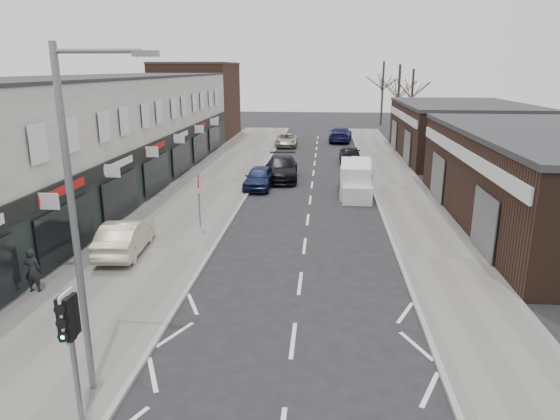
% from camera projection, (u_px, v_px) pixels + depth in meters
% --- Properties ---
extents(ground, '(160.00, 160.00, 0.00)m').
position_uv_depth(ground, '(288.00, 382.00, 12.53)').
color(ground, black).
rests_on(ground, ground).
extents(pavement_left, '(5.50, 64.00, 0.12)m').
position_uv_depth(pavement_left, '(213.00, 182.00, 34.16)').
color(pavement_left, slate).
rests_on(pavement_left, ground).
extents(pavement_right, '(3.50, 64.00, 0.12)m').
position_uv_depth(pavement_right, '(399.00, 186.00, 33.09)').
color(pavement_right, slate).
rests_on(pavement_right, ground).
extents(shop_terrace_left, '(8.00, 41.00, 7.10)m').
position_uv_depth(shop_terrace_left, '(97.00, 135.00, 31.39)').
color(shop_terrace_left, silver).
rests_on(shop_terrace_left, ground).
extents(brick_block_far, '(8.00, 10.00, 8.00)m').
position_uv_depth(brick_block_far, '(197.00, 101.00, 55.69)').
color(brick_block_far, '#4B2C20').
rests_on(brick_block_far, ground).
extents(right_unit_far, '(10.00, 16.00, 4.50)m').
position_uv_depth(right_unit_far, '(460.00, 132.00, 43.41)').
color(right_unit_far, '#331F17').
rests_on(right_unit_far, ground).
extents(tree_far_a, '(3.60, 3.60, 8.00)m').
position_uv_depth(tree_far_a, '(396.00, 136.00, 57.74)').
color(tree_far_a, '#382D26').
rests_on(tree_far_a, ground).
extents(tree_far_b, '(3.60, 3.60, 7.50)m').
position_uv_depth(tree_far_b, '(410.00, 130.00, 63.27)').
color(tree_far_b, '#382D26').
rests_on(tree_far_b, ground).
extents(tree_far_c, '(3.60, 3.60, 8.50)m').
position_uv_depth(tree_far_c, '(381.00, 125.00, 69.27)').
color(tree_far_c, '#382D26').
rests_on(tree_far_c, ground).
extents(traffic_light, '(0.28, 0.60, 3.10)m').
position_uv_depth(traffic_light, '(70.00, 328.00, 10.31)').
color(traffic_light, slate).
rests_on(traffic_light, pavement_left).
extents(street_lamp, '(2.23, 0.22, 8.00)m').
position_uv_depth(street_lamp, '(80.00, 209.00, 10.88)').
color(street_lamp, slate).
rests_on(street_lamp, pavement_left).
extents(warning_sign, '(0.12, 0.80, 2.70)m').
position_uv_depth(warning_sign, '(199.00, 185.00, 23.86)').
color(warning_sign, slate).
rests_on(warning_sign, pavement_left).
extents(white_van, '(1.98, 5.14, 1.97)m').
position_uv_depth(white_van, '(355.00, 180.00, 30.81)').
color(white_van, silver).
rests_on(white_van, ground).
extents(sedan_on_pavement, '(1.87, 4.38, 1.41)m').
position_uv_depth(sedan_on_pavement, '(125.00, 237.00, 20.80)').
color(sedan_on_pavement, '#C1B89B').
rests_on(sedan_on_pavement, pavement_left).
extents(pedestrian, '(0.60, 0.41, 1.58)m').
position_uv_depth(pedestrian, '(33.00, 270.00, 17.11)').
color(pedestrian, black).
rests_on(pedestrian, pavement_left).
extents(parked_car_left_a, '(1.91, 4.30, 1.44)m').
position_uv_depth(parked_car_left_a, '(260.00, 177.00, 32.51)').
color(parked_car_left_a, '#131B3C').
rests_on(parked_car_left_a, ground).
extents(parked_car_left_b, '(2.54, 5.64, 1.61)m').
position_uv_depth(parked_car_left_b, '(282.00, 168.00, 35.09)').
color(parked_car_left_b, black).
rests_on(parked_car_left_b, ground).
extents(parked_car_left_c, '(2.23, 4.63, 1.27)m').
position_uv_depth(parked_car_left_c, '(286.00, 140.00, 49.92)').
color(parked_car_left_c, tan).
rests_on(parked_car_left_c, ground).
extents(parked_car_right_a, '(1.40, 3.99, 1.31)m').
position_uv_depth(parked_car_right_a, '(361.00, 165.00, 37.08)').
color(parked_car_right_a, silver).
rests_on(parked_car_right_a, ground).
extents(parked_car_right_b, '(1.76, 4.29, 1.45)m').
position_uv_depth(parked_car_right_b, '(350.00, 154.00, 41.43)').
color(parked_car_right_b, black).
rests_on(parked_car_right_b, ground).
extents(parked_car_right_c, '(2.73, 5.63, 1.58)m').
position_uv_depth(parked_car_right_c, '(341.00, 134.00, 53.11)').
color(parked_car_right_c, '#13143E').
rests_on(parked_car_right_c, ground).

